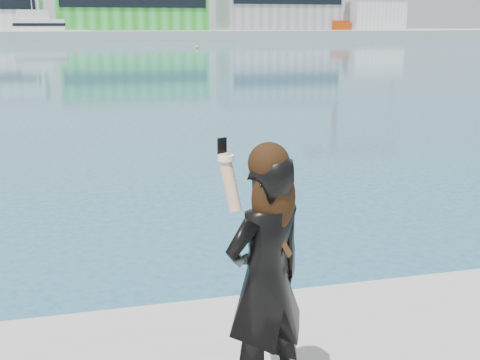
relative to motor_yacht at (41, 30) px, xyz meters
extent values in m
cube|color=#9E9E99|center=(9.63, 13.24, -1.14)|extent=(320.00, 40.00, 2.00)
cube|color=green|center=(17.63, 11.24, 4.86)|extent=(30.00, 16.00, 10.00)
cube|color=black|center=(17.63, 3.14, 5.36)|extent=(28.50, 0.20, 2.20)
cube|color=gray|center=(49.63, 11.24, 5.86)|extent=(25.00, 15.00, 12.00)
cube|color=silver|center=(71.63, 9.24, 2.86)|extent=(12.00, 10.00, 6.00)
cube|color=#C73F0B|center=(61.63, 5.24, 0.86)|extent=(4.00, 4.00, 2.00)
cylinder|color=silver|center=(31.63, 4.24, 3.86)|extent=(0.16, 0.16, 8.00)
cube|color=white|center=(0.46, 0.07, -1.05)|extent=(16.84, 7.08, 2.18)
cube|color=white|center=(-0.43, -0.07, 1.03)|extent=(9.56, 5.21, 2.00)
cube|color=white|center=(-1.33, -0.21, 2.85)|extent=(5.86, 3.91, 1.63)
cube|color=black|center=(-0.43, -0.07, 1.03)|extent=(9.76, 5.33, 0.54)
cylinder|color=silver|center=(-1.33, -0.21, 4.57)|extent=(0.15, 0.15, 1.81)
sphere|color=#F7B30D|center=(22.88, -36.31, -2.14)|extent=(0.50, 0.50, 0.50)
imported|color=black|center=(8.92, -117.39, -0.47)|extent=(0.75, 0.64, 1.75)
sphere|color=black|center=(8.93, -117.41, 0.35)|extent=(0.27, 0.27, 0.27)
ellipsoid|color=black|center=(8.95, -117.46, 0.13)|extent=(0.29, 0.15, 0.47)
cylinder|color=tan|center=(8.68, -117.39, 0.24)|extent=(0.16, 0.22, 0.38)
cylinder|color=white|center=(8.66, -117.35, 0.39)|extent=(0.11, 0.11, 0.04)
cube|color=black|center=(8.65, -117.31, 0.45)|extent=(0.06, 0.04, 0.13)
cube|color=#4C2D14|center=(8.98, -117.46, -0.11)|extent=(0.23, 0.11, 0.36)
camera|label=1|loc=(7.85, -120.95, 1.21)|focal=45.00mm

